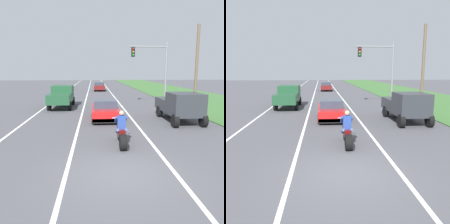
{
  "view_description": "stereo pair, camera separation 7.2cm",
  "coord_description": "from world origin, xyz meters",
  "views": [
    {
      "loc": [
        -0.85,
        -7.05,
        3.33
      ],
      "look_at": [
        0.18,
        6.04,
        1.0
      ],
      "focal_mm": 37.12,
      "sensor_mm": 36.0,
      "label": 1
    },
    {
      "loc": [
        -0.78,
        -7.06,
        3.33
      ],
      "look_at": [
        0.18,
        6.04,
        1.0
      ],
      "focal_mm": 37.12,
      "sensor_mm": 36.0,
      "label": 2
    }
  ],
  "objects": [
    {
      "name": "lane_stripe_left_solid",
      "position": [
        -5.4,
        20.0,
        0.0
      ],
      "size": [
        0.14,
        120.0,
        0.01
      ],
      "primitive_type": "cube",
      "color": "white",
      "rests_on": "ground"
    },
    {
      "name": "lane_stripe_centre_dashed",
      "position": [
        -1.8,
        20.0,
        0.0
      ],
      "size": [
        0.14,
        120.0,
        0.01
      ],
      "primitive_type": "cube",
      "color": "white",
      "rests_on": "ground"
    },
    {
      "name": "ground_plane",
      "position": [
        0.0,
        0.0,
        0.0
      ],
      "size": [
        160.0,
        160.0,
        0.0
      ],
      "primitive_type": "plane",
      "color": "#4C4C51"
    },
    {
      "name": "lane_stripe_right_solid",
      "position": [
        1.8,
        20.0,
        0.0
      ],
      "size": [
        0.14,
        120.0,
        0.01
      ],
      "primitive_type": "cube",
      "color": "white",
      "rests_on": "ground"
    },
    {
      "name": "traffic_light_mast_near",
      "position": [
        5.03,
        15.15,
        3.94
      ],
      "size": [
        3.72,
        0.34,
        6.0
      ],
      "color": "gray",
      "rests_on": "ground"
    },
    {
      "name": "utility_pole_roadside",
      "position": [
        8.11,
        12.86,
        3.63
      ],
      "size": [
        0.24,
        0.24,
        7.25
      ],
      "primitive_type": "cylinder",
      "color": "brown",
      "rests_on": "ground"
    },
    {
      "name": "pickup_truck_left_lane_dark_green",
      "position": [
        -3.8,
        14.41,
        1.11
      ],
      "size": [
        2.02,
        4.8,
        1.98
      ],
      "color": "#1E4C2D",
      "rests_on": "ground"
    },
    {
      "name": "grass_verge_right",
      "position": [
        11.92,
        20.0,
        0.03
      ],
      "size": [
        10.0,
        120.0,
        0.06
      ],
      "primitive_type": "cube",
      "color": "#3D6B33",
      "rests_on": "ground"
    },
    {
      "name": "pickup_truck_right_shoulder_dark_grey",
      "position": [
        4.82,
        7.8,
        1.11
      ],
      "size": [
        2.02,
        4.8,
        1.98
      ],
      "color": "#2D3035",
      "rests_on": "ground"
    },
    {
      "name": "distant_car_far_ahead",
      "position": [
        0.07,
        32.5,
        0.77
      ],
      "size": [
        1.8,
        4.0,
        1.5
      ],
      "color": "maroon",
      "rests_on": "ground"
    },
    {
      "name": "motorcycle_with_rider",
      "position": [
        0.36,
        2.9,
        0.59
      ],
      "size": [
        0.7,
        2.21,
        1.62
      ],
      "color": "black",
      "rests_on": "ground"
    },
    {
      "name": "sports_car_red",
      "position": [
        -0.1,
        8.92,
        0.63
      ],
      "size": [
        1.84,
        4.3,
        1.37
      ],
      "color": "red",
      "rests_on": "ground"
    }
  ]
}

